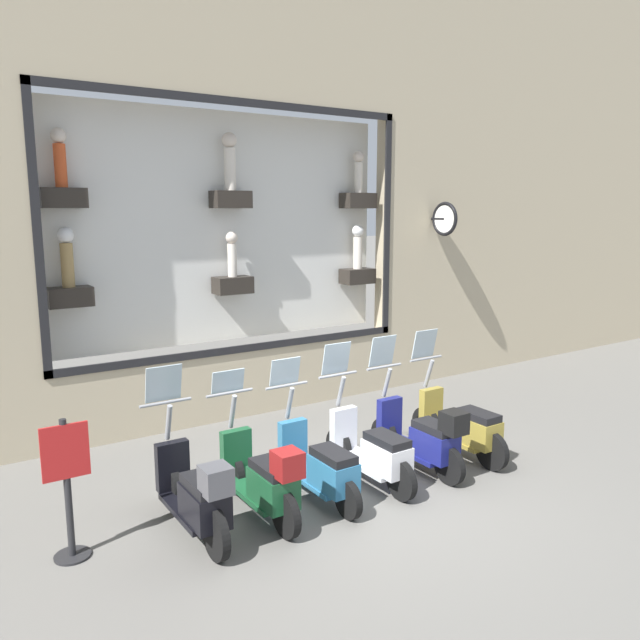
% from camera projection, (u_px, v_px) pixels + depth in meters
% --- Properties ---
extents(ground_plane, '(120.00, 120.00, 0.00)m').
position_uv_depth(ground_plane, '(368.00, 493.00, 7.69)').
color(ground_plane, '#66635E').
extents(building_facade, '(1.24, 36.00, 9.83)m').
position_uv_depth(building_facade, '(232.00, 107.00, 9.77)').
color(building_facade, tan).
rests_on(building_facade, ground_plane).
extents(scooter_olive_0, '(1.80, 0.61, 1.70)m').
position_uv_depth(scooter_olive_0, '(462.00, 427.00, 8.75)').
color(scooter_olive_0, black).
rests_on(scooter_olive_0, ground_plane).
extents(scooter_navy_1, '(1.80, 0.60, 1.69)m').
position_uv_depth(scooter_navy_1, '(423.00, 437.00, 8.26)').
color(scooter_navy_1, black).
rests_on(scooter_navy_1, ground_plane).
extents(scooter_white_2, '(1.80, 0.60, 1.69)m').
position_uv_depth(scooter_white_2, '(373.00, 451.00, 7.89)').
color(scooter_white_2, black).
rests_on(scooter_white_2, ground_plane).
extents(scooter_teal_3, '(1.79, 0.60, 1.58)m').
position_uv_depth(scooter_teal_3, '(320.00, 467.00, 7.46)').
color(scooter_teal_3, black).
rests_on(scooter_teal_3, ground_plane).
extents(scooter_green_4, '(1.80, 0.60, 1.54)m').
position_uv_depth(scooter_green_4, '(264.00, 479.00, 6.97)').
color(scooter_green_4, black).
rests_on(scooter_green_4, ground_plane).
extents(scooter_black_5, '(1.81, 0.61, 1.71)m').
position_uv_depth(scooter_black_5, '(196.00, 495.00, 6.54)').
color(scooter_black_5, black).
rests_on(scooter_black_5, ground_plane).
extents(shop_sign_post, '(0.36, 0.45, 1.45)m').
position_uv_depth(shop_sign_post, '(68.00, 486.00, 6.13)').
color(shop_sign_post, '#232326').
rests_on(shop_sign_post, ground_plane).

